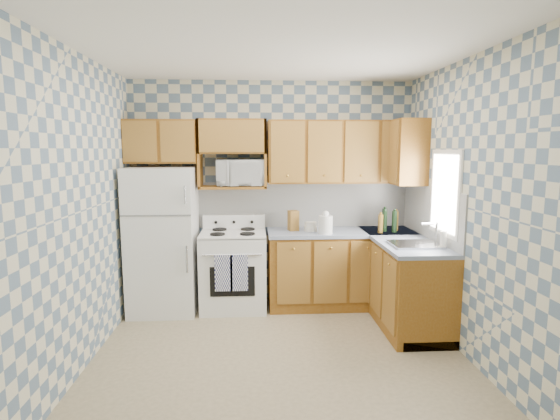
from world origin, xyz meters
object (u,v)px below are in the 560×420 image
(microwave, at_px, (240,173))
(refrigerator, at_px, (163,240))
(electric_kettle, at_px, (325,225))
(stove_body, at_px, (234,271))

(microwave, bearing_deg, refrigerator, -170.89)
(refrigerator, height_order, electric_kettle, refrigerator)
(microwave, bearing_deg, electric_kettle, -23.00)
(stove_body, bearing_deg, refrigerator, -178.22)
(refrigerator, distance_m, stove_body, 0.89)
(refrigerator, bearing_deg, microwave, 13.05)
(refrigerator, height_order, microwave, microwave)
(refrigerator, relative_size, electric_kettle, 8.09)
(refrigerator, distance_m, microwave, 1.19)
(refrigerator, xyz_separation_m, microwave, (0.89, 0.21, 0.77))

